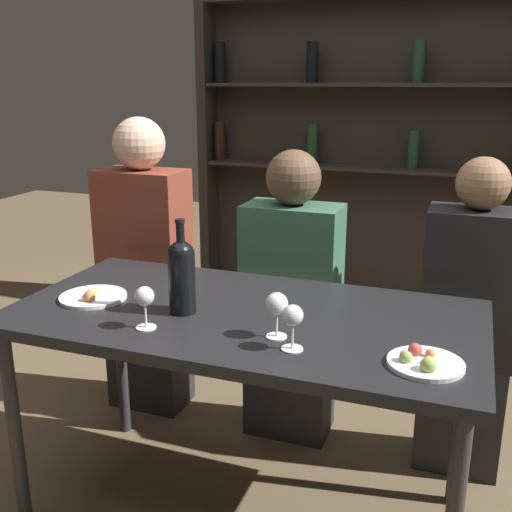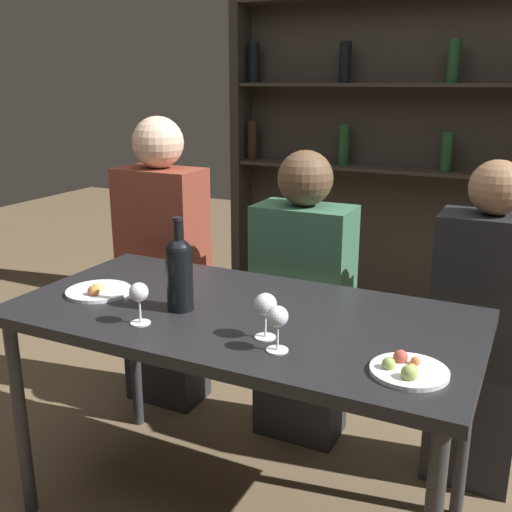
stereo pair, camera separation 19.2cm
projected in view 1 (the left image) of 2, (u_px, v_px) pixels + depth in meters
The scene contains 11 objects.
dining_table at pixel (244, 331), 1.88m from camera, with size 1.45×0.74×0.75m.
wine_rack_wall at pixel (363, 140), 3.51m from camera, with size 2.01×0.21×2.16m.
wine_bottle at pixel (182, 273), 1.82m from camera, with size 0.08×0.08×0.30m.
wine_glass_0 at pixel (145, 299), 1.71m from camera, with size 0.06×0.06×0.13m.
wine_glass_1 at pixel (293, 318), 1.57m from camera, with size 0.06×0.06×0.13m.
wine_glass_2 at pixel (277, 306), 1.65m from camera, with size 0.06×0.06×0.13m.
food_plate_0 at pixel (93, 297), 1.97m from camera, with size 0.22×0.22×0.04m.
food_plate_1 at pixel (424, 362), 1.50m from camera, with size 0.19×0.19×0.04m.
seated_person_left at pixel (146, 274), 2.63m from camera, with size 0.37×0.22×1.30m.
seated_person_center at pixel (291, 305), 2.43m from camera, with size 0.38×0.22×1.19m.
seated_person_right at pixel (468, 328), 2.20m from camera, with size 0.34×0.22×1.19m.
Camera 1 is at (0.63, -1.62, 1.44)m, focal length 42.00 mm.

